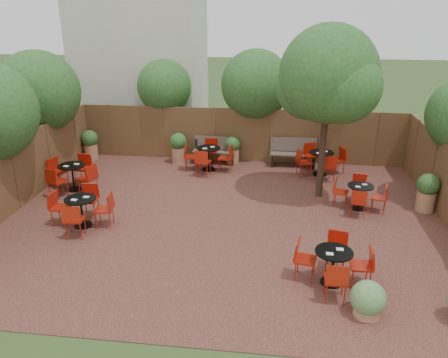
# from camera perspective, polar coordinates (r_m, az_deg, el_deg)

# --- Properties ---
(ground) EXTENTS (80.00, 80.00, 0.00)m
(ground) POSITION_cam_1_polar(r_m,az_deg,el_deg) (12.37, -0.03, -5.17)
(ground) COLOR #354F23
(ground) RESTS_ON ground
(courtyard_paving) EXTENTS (12.00, 10.00, 0.02)m
(courtyard_paving) POSITION_cam_1_polar(r_m,az_deg,el_deg) (12.37, -0.03, -5.13)
(courtyard_paving) COLOR #3E2019
(courtyard_paving) RESTS_ON ground
(fence_back) EXTENTS (12.00, 0.08, 2.00)m
(fence_back) POSITION_cam_1_polar(r_m,az_deg,el_deg) (16.66, 2.11, 5.63)
(fence_back) COLOR brown
(fence_back) RESTS_ON ground
(fence_left) EXTENTS (0.08, 10.00, 2.00)m
(fence_left) POSITION_cam_1_polar(r_m,az_deg,el_deg) (13.98, -25.24, 0.36)
(fence_left) COLOR brown
(fence_left) RESTS_ON ground
(neighbour_building) EXTENTS (5.00, 4.00, 8.00)m
(neighbour_building) POSITION_cam_1_polar(r_m,az_deg,el_deg) (19.92, -10.53, 16.69)
(neighbour_building) COLOR beige
(neighbour_building) RESTS_ON ground
(overhang_foliage) EXTENTS (15.77, 10.85, 2.77)m
(overhang_foliage) POSITION_cam_1_polar(r_m,az_deg,el_deg) (14.15, -10.49, 9.82)
(overhang_foliage) COLOR #22531B
(overhang_foliage) RESTS_ON ground
(courtyard_tree) EXTENTS (2.89, 2.81, 5.10)m
(courtyard_tree) POSITION_cam_1_polar(r_m,az_deg,el_deg) (13.13, 13.19, 12.30)
(courtyard_tree) COLOR black
(courtyard_tree) RESTS_ON courtyard_paving
(park_bench_left) EXTENTS (1.60, 0.62, 0.97)m
(park_bench_left) POSITION_cam_1_polar(r_m,az_deg,el_deg) (16.55, -1.22, 3.79)
(park_bench_left) COLOR brown
(park_bench_left) RESTS_ON courtyard_paving
(park_bench_right) EXTENTS (1.65, 0.55, 1.02)m
(park_bench_right) POSITION_cam_1_polar(r_m,az_deg,el_deg) (16.40, 8.85, 3.45)
(park_bench_right) COLOR brown
(park_bench_right) RESTS_ON courtyard_paving
(bistro_tables) EXTENTS (10.43, 8.21, 0.96)m
(bistro_tables) POSITION_cam_1_polar(r_m,az_deg,el_deg) (13.33, -0.93, -0.84)
(bistro_tables) COLOR black
(bistro_tables) RESTS_ON courtyard_paving
(planters) EXTENTS (11.91, 4.00, 1.14)m
(planters) POSITION_cam_1_polar(r_m,az_deg,el_deg) (15.56, -0.94, 3.00)
(planters) COLOR #A26E51
(planters) RESTS_ON courtyard_paving
(low_shrubs) EXTENTS (3.15, 2.48, 0.73)m
(low_shrubs) POSITION_cam_1_polar(r_m,az_deg,el_deg) (9.89, 25.35, -12.52)
(low_shrubs) COLOR #A26E51
(low_shrubs) RESTS_ON courtyard_paving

